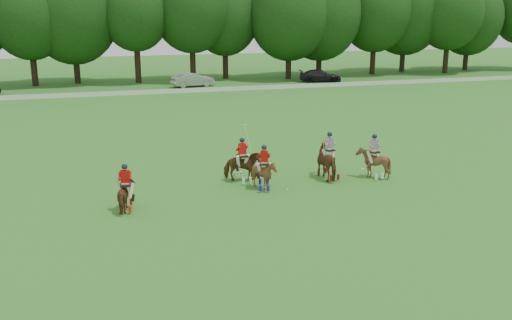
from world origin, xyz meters
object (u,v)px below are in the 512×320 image
object	(u,v)px
polo_red_b	(242,166)
polo_stripe_a	(329,161)
car_right	(320,76)
polo_red_a	(126,194)
polo_ball	(287,190)
polo_red_c	(264,174)
car_mid	(193,80)
polo_stripe_b	(373,162)

from	to	relation	value
polo_red_b	polo_stripe_a	xyz separation A→B (m)	(4.42, -0.69, 0.09)
car_right	polo_red_b	bearing A→B (deg)	166.83
car_right	polo_red_a	size ratio (longest dim) A/B	2.41
car_right	polo_ball	distance (m)	43.32
polo_red_b	polo_stripe_a	distance (m)	4.48
polo_red_b	polo_red_a	bearing A→B (deg)	-155.79
polo_red_b	polo_red_c	size ratio (longest dim) A/B	1.27
car_mid	polo_ball	size ratio (longest dim) A/B	53.28
polo_red_b	polo_stripe_b	distance (m)	6.78
polo_red_a	car_right	bearing A→B (deg)	56.88
car_mid	polo_ball	world-z (taller)	car_mid
polo_red_a	polo_red_c	xyz separation A→B (m)	(6.61, 1.16, 0.05)
polo_stripe_b	polo_stripe_a	bearing A→B (deg)	166.16
polo_stripe_a	polo_stripe_b	bearing A→B (deg)	-13.84
polo_red_c	polo_stripe_a	bearing A→B (deg)	12.43
polo_red_a	polo_ball	world-z (taller)	polo_red_a
polo_ball	polo_stripe_a	bearing A→B (deg)	26.85
car_right	polo_red_b	world-z (taller)	polo_red_b
car_right	polo_stripe_b	distance (m)	40.66
polo_stripe_b	polo_red_c	bearing A→B (deg)	-177.38
car_mid	car_right	world-z (taller)	car_mid
polo_red_a	polo_stripe_b	distance (m)	12.69
car_mid	polo_red_c	bearing A→B (deg)	163.23
car_right	polo_stripe_b	bearing A→B (deg)	175.96
polo_red_a	polo_stripe_a	world-z (taller)	polo_stripe_a
polo_red_a	polo_stripe_a	distance (m)	10.55
polo_stripe_b	polo_ball	distance (m)	5.12
polo_red_c	polo_ball	bearing A→B (deg)	-29.22
polo_red_c	polo_stripe_b	xyz separation A→B (m)	(6.00, 0.27, 0.04)
polo_stripe_b	polo_red_b	bearing A→B (deg)	169.47
polo_red_b	polo_stripe_b	world-z (taller)	polo_red_b
car_right	polo_stripe_a	size ratio (longest dim) A/B	2.07
car_right	polo_red_c	xyz separation A→B (m)	(-19.37, -38.67, 0.05)
car_mid	polo_red_c	xyz separation A→B (m)	(-3.80, -38.67, -0.01)
polo_stripe_a	polo_stripe_b	size ratio (longest dim) A/B	1.06
polo_red_c	polo_ball	xyz separation A→B (m)	(1.01, -0.56, -0.74)
polo_stripe_a	polo_ball	size ratio (longest dim) A/B	27.12
car_right	polo_stripe_a	xyz separation A→B (m)	(-15.62, -37.84, 0.17)
polo_ball	polo_stripe_b	bearing A→B (deg)	9.53
car_mid	polo_stripe_a	xyz separation A→B (m)	(-0.05, -37.84, 0.11)
polo_red_a	polo_stripe_a	xyz separation A→B (m)	(10.36, 1.98, 0.16)
polo_red_a	polo_red_b	bearing A→B (deg)	24.21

